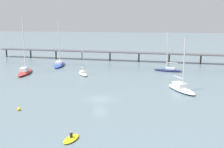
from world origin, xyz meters
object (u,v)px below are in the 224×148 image
mooring_buoy_far (19,109)px  sailboat_cream (83,73)px  sailboat_red (25,71)px  sailboat_navy (168,69)px  pier (157,52)px  dinghy_yellow (71,139)px  sailboat_white (181,88)px  sailboat_blue (59,64)px

mooring_buoy_far → sailboat_cream: bearing=83.2°
sailboat_red → sailboat_navy: bearing=13.7°
pier → sailboat_red: 41.10m
dinghy_yellow → sailboat_white: bearing=58.5°
sailboat_navy → sailboat_white: bearing=-85.8°
sailboat_cream → sailboat_white: bearing=-28.5°
sailboat_blue → mooring_buoy_far: sailboat_blue is taller
sailboat_red → mooring_buoy_far: 29.34m
sailboat_cream → mooring_buoy_far: size_ratio=12.86×
sailboat_blue → pier: bearing=20.7°
pier → sailboat_cream: sailboat_cream is taller
sailboat_blue → dinghy_yellow: size_ratio=4.09×
sailboat_cream → sailboat_navy: sailboat_navy is taller
pier → sailboat_red: sailboat_red is taller
sailboat_white → sailboat_blue: 40.78m
sailboat_white → sailboat_navy: bearing=94.2°
sailboat_navy → dinghy_yellow: size_ratio=3.30×
pier → sailboat_blue: 30.82m
sailboat_cream → mooring_buoy_far: sailboat_cream is taller
sailboat_red → sailboat_navy: (36.58, 8.91, -0.19)m
sailboat_red → sailboat_navy: sailboat_red is taller
pier → sailboat_blue: (-28.73, -10.85, -2.56)m
sailboat_white → sailboat_cream: sailboat_white is taller
sailboat_cream → dinghy_yellow: bearing=-78.2°
sailboat_white → sailboat_cream: 26.33m
mooring_buoy_far → sailboat_blue: bearing=99.5°
sailboat_blue → mooring_buoy_far: bearing=-80.5°
pier → sailboat_blue: sailboat_blue is taller
pier → mooring_buoy_far: bearing=-113.7°
sailboat_blue → sailboat_navy: 31.84m
sailboat_white → sailboat_navy: size_ratio=1.02×
sailboat_navy → dinghy_yellow: (-13.80, -45.11, -0.42)m
dinghy_yellow → sailboat_navy: bearing=73.0°
sailboat_white → sailboat_navy: (-1.48, 20.15, -0.07)m
sailboat_red → mooring_buoy_far: (11.55, -26.97, -0.53)m
sailboat_navy → sailboat_blue: bearing=173.4°
pier → sailboat_white: bearing=-82.8°
sailboat_blue → sailboat_navy: size_ratio=1.24×
sailboat_blue → sailboat_red: bearing=-111.5°
sailboat_red → sailboat_blue: (4.95, 12.56, -0.10)m
sailboat_navy → mooring_buoy_far: bearing=-124.9°
sailboat_cream → sailboat_navy: bearing=19.3°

